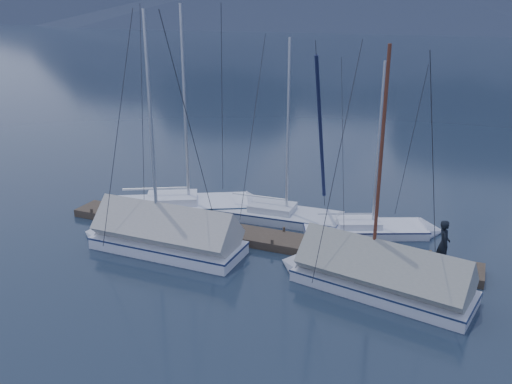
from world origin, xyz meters
TOP-DOWN VIEW (x-y plane):
  - ground at (0.00, 0.00)m, footprint 1000.00×1000.00m
  - dock at (0.00, 2.00)m, footprint 18.00×1.50m
  - mooring_posts at (-0.50, 2.00)m, footprint 15.12×1.52m
  - sailboat_open_left at (-3.87, 4.29)m, footprint 8.06×5.68m
  - sailboat_open_mid at (0.89, 4.67)m, footprint 6.91×2.94m
  - sailboat_open_right at (4.78, 4.88)m, footprint 6.33×4.01m
  - sailboat_covered_near at (5.16, -0.16)m, footprint 7.45×3.56m
  - sailboat_covered_far at (-3.52, -0.26)m, footprint 7.36×3.13m
  - person at (7.48, 1.88)m, footprint 0.58×0.74m

SIDE VIEW (x-z plane):
  - ground at x=0.00m, z-range 0.00..0.00m
  - dock at x=0.00m, z-range -0.16..0.38m
  - sailboat_open_right at x=4.78m, z-range -3.92..4.21m
  - sailboat_open_mid at x=0.89m, z-range -4.36..4.68m
  - sailboat_open_left at x=-3.87m, z-range -5.07..5.44m
  - mooring_posts at x=-0.50m, z-range 0.17..0.52m
  - sailboat_covered_near at x=5.16m, z-range -4.19..5.12m
  - sailboat_covered_far at x=-3.52m, z-range -4.64..5.65m
  - person at x=7.48m, z-range 0.34..2.15m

